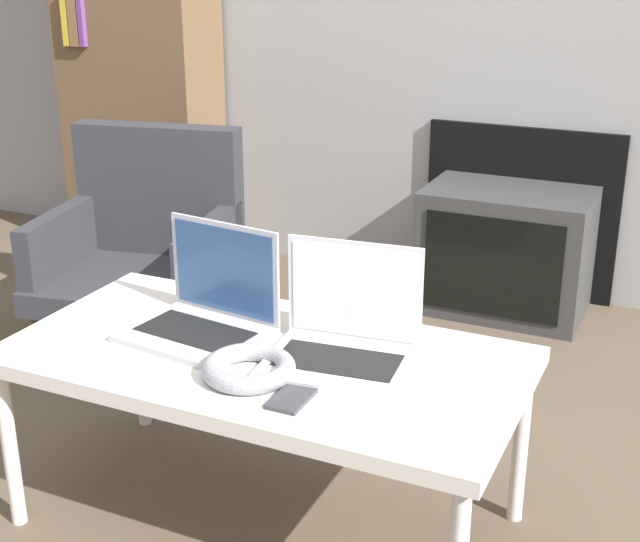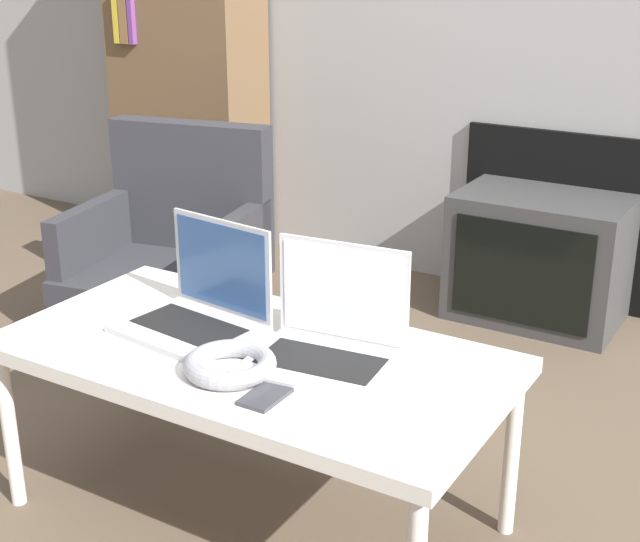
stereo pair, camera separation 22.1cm
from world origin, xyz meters
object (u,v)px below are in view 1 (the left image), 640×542
Objects in this scene: headphones at (249,368)px; tv at (505,251)px; laptop_left at (206,310)px; laptop_right at (344,336)px; phone at (295,395)px; armchair at (146,238)px.

headphones is 0.33× the size of tv.
laptop_left is at bearing -103.65° from tv.
laptop_left is 0.57× the size of tv.
laptop_left is 1.01× the size of laptop_right.
phone is at bearing -101.90° from laptop_right.
laptop_left and laptop_right have the same top height.
laptop_left reaches higher than headphones.
laptop_left is at bearing 148.70° from phone.
laptop_right is 0.47× the size of armchair.
armchair is (-0.72, 0.76, -0.15)m from laptop_left.
laptop_left reaches higher than tv.
laptop_right is at bearing -46.74° from armchair.
phone is at bearing -24.16° from laptop_left.
headphones is at bearing -31.71° from laptop_left.
tv is at bearing 84.56° from headphones.
armchair is at bearing -146.22° from tv.
armchair is at bearing 138.38° from laptop_right.
headphones reaches higher than phone.
laptop_left is 1.55m from tv.
tv is 1.31m from armchair.
laptop_right is 1.51m from tv.
headphones is 1.31m from armchair.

